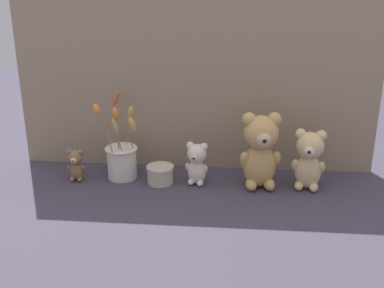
{
  "coord_description": "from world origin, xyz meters",
  "views": [
    {
      "loc": [
        0.15,
        -1.62,
        0.77
      ],
      "look_at": [
        0.0,
        0.02,
        0.15
      ],
      "focal_mm": 45.0,
      "sensor_mm": 36.0,
      "label": 1
    }
  ],
  "objects_px": {
    "teddy_bear_large": "(260,149)",
    "teddy_bear_tiny": "(76,164)",
    "decorative_tin_tall": "(160,174)",
    "flower_vase": "(122,157)",
    "teddy_bear_small": "(197,162)",
    "teddy_bear_medium": "(309,158)"
  },
  "relations": [
    {
      "from": "teddy_bear_medium",
      "to": "decorative_tin_tall",
      "type": "bearing_deg",
      "value": -179.37
    },
    {
      "from": "teddy_bear_small",
      "to": "decorative_tin_tall",
      "type": "bearing_deg",
      "value": -177.12
    },
    {
      "from": "flower_vase",
      "to": "decorative_tin_tall",
      "type": "height_order",
      "value": "flower_vase"
    },
    {
      "from": "teddy_bear_small",
      "to": "flower_vase",
      "type": "relative_size",
      "value": 0.5
    },
    {
      "from": "teddy_bear_large",
      "to": "flower_vase",
      "type": "height_order",
      "value": "flower_vase"
    },
    {
      "from": "teddy_bear_large",
      "to": "teddy_bear_tiny",
      "type": "height_order",
      "value": "teddy_bear_large"
    },
    {
      "from": "teddy_bear_tiny",
      "to": "flower_vase",
      "type": "relative_size",
      "value": 0.38
    },
    {
      "from": "teddy_bear_large",
      "to": "flower_vase",
      "type": "xyz_separation_m",
      "value": [
        -0.52,
        0.03,
        -0.06
      ]
    },
    {
      "from": "teddy_bear_large",
      "to": "flower_vase",
      "type": "relative_size",
      "value": 0.86
    },
    {
      "from": "teddy_bear_tiny",
      "to": "teddy_bear_small",
      "type": "bearing_deg",
      "value": 1.26
    },
    {
      "from": "decorative_tin_tall",
      "to": "teddy_bear_small",
      "type": "bearing_deg",
      "value": 2.88
    },
    {
      "from": "teddy_bear_tiny",
      "to": "decorative_tin_tall",
      "type": "xyz_separation_m",
      "value": [
        0.32,
        0.0,
        -0.03
      ]
    },
    {
      "from": "teddy_bear_tiny",
      "to": "flower_vase",
      "type": "xyz_separation_m",
      "value": [
        0.17,
        0.04,
        0.02
      ]
    },
    {
      "from": "teddy_bear_small",
      "to": "flower_vase",
      "type": "distance_m",
      "value": 0.29
    },
    {
      "from": "teddy_bear_medium",
      "to": "teddy_bear_small",
      "type": "relative_size",
      "value": 1.38
    },
    {
      "from": "decorative_tin_tall",
      "to": "teddy_bear_large",
      "type": "bearing_deg",
      "value": 0.69
    },
    {
      "from": "teddy_bear_small",
      "to": "teddy_bear_tiny",
      "type": "height_order",
      "value": "teddy_bear_small"
    },
    {
      "from": "teddy_bear_tiny",
      "to": "decorative_tin_tall",
      "type": "relative_size",
      "value": 1.22
    },
    {
      "from": "teddy_bear_large",
      "to": "teddy_bear_tiny",
      "type": "distance_m",
      "value": 0.69
    },
    {
      "from": "decorative_tin_tall",
      "to": "teddy_bear_medium",
      "type": "bearing_deg",
      "value": 0.63
    },
    {
      "from": "teddy_bear_medium",
      "to": "flower_vase",
      "type": "xyz_separation_m",
      "value": [
        -0.69,
        0.03,
        -0.03
      ]
    },
    {
      "from": "teddy_bear_large",
      "to": "teddy_bear_small",
      "type": "relative_size",
      "value": 1.74
    }
  ]
}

